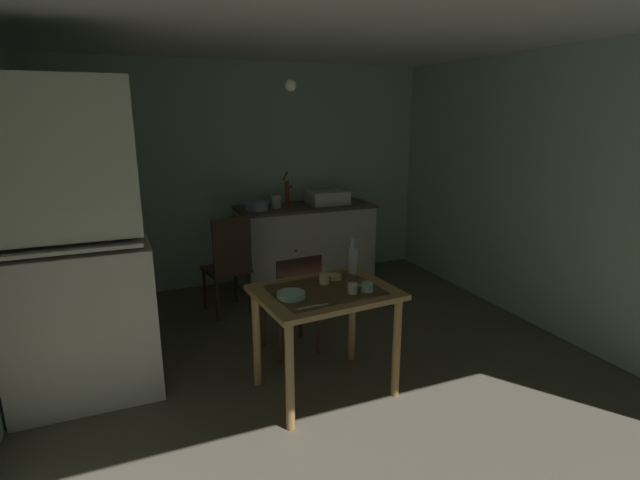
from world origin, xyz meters
The scene contains 22 objects.
ground_plane centered at (0.00, 0.00, 0.00)m, with size 5.38×5.38×0.00m, color #544F41.
wall_back centered at (0.00, 2.24, 1.24)m, with size 4.40×0.10×2.49m, color #AFC7AF.
wall_right centered at (2.20, 0.00, 1.24)m, with size 0.10×4.48×2.49m, color #AEC5AC.
ceiling_slab centered at (0.00, 0.00, 2.54)m, with size 4.40×4.48×0.10m, color silver.
hutch_cabinet centered at (-1.66, 0.25, 1.01)m, with size 0.95×0.57×2.16m.
counter_cabinet centered at (0.59, 1.87, 0.46)m, with size 1.55×0.64×0.92m.
sink_basin centered at (0.86, 1.87, 0.99)m, with size 0.44×0.34×0.15m.
hand_pump centered at (0.39, 1.92, 1.09)m, with size 0.05×0.27×0.39m.
mixing_bowl_counter centered at (0.01, 1.82, 0.96)m, with size 0.24×0.24×0.09m, color #9EB2C6.
stoneware_crock centered at (0.24, 1.88, 0.98)m, with size 0.13×0.13×0.13m, color beige.
dining_table centered at (-0.11, -0.33, 0.64)m, with size 0.98×0.78×0.77m.
chair_far_side centered at (-0.14, 0.26, 0.47)m, with size 0.44×0.44×0.86m.
chair_by_counter centered at (-0.44, 1.28, 0.51)m, with size 0.47×0.47×0.99m.
serving_bowl_wide centered at (-0.37, -0.38, 0.78)m, with size 0.19×0.19×0.04m, color #ADD1C1.
soup_bowl_small centered at (0.04, -0.15, 0.78)m, with size 0.10×0.10×0.03m, color beige.
teacup_mint centered at (-0.07, -0.21, 0.80)m, with size 0.07×0.07×0.08m, color beige.
teacup_cream centered at (0.14, -0.46, 0.80)m, with size 0.08×0.08×0.06m, color #ADD1C1.
mug_dark centered at (0.03, -0.46, 0.80)m, with size 0.06×0.06×0.07m, color white.
glass_bottle centered at (0.22, -0.08, 0.87)m, with size 0.07×0.07×0.27m.
table_knife centered at (-0.30, -0.57, 0.77)m, with size 0.21×0.02×0.01m, color silver.
teaspoon_near_bowl centered at (0.20, -0.34, 0.77)m, with size 0.15×0.02×0.01m, color beige.
pendant_bulb centered at (-0.16, 0.17, 2.12)m, with size 0.08×0.08×0.08m, color #F9EFCC.
Camera 1 is at (-1.32, -3.15, 1.93)m, focal length 26.85 mm.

